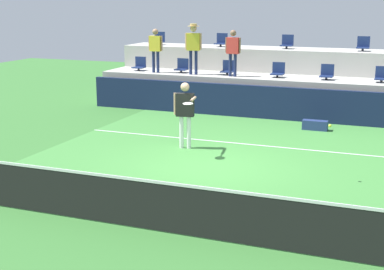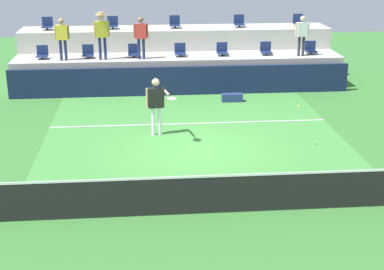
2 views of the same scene
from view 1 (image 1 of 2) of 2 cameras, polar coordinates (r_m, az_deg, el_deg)
The scene contains 23 objects.
ground_plane at distance 13.63m, azimuth 1.39°, elevation -3.16°, with size 40.00×40.00×0.00m, color #336B2D.
court_inner_paint at distance 14.53m, azimuth 2.74°, elevation -2.10°, with size 9.00×10.00×0.01m, color #3D7F38.
court_service_line at distance 15.82m, azimuth 4.37°, elevation -0.81°, with size 9.00×0.06×0.00m, color white.
tennis_net at distance 9.99m, azimuth -6.50°, elevation -6.51°, with size 10.48×0.08×1.07m.
sponsor_backboard at distance 19.11m, azimuth 7.57°, elevation 3.25°, with size 13.00×0.16×1.10m, color #141E42.
seating_tier_lower at distance 20.34m, azimuth 8.47°, elevation 4.06°, with size 13.00×1.80×1.25m, color #ADAAA3.
seating_tier_upper at distance 22.02m, azimuth 9.57°, elevation 5.84°, with size 13.00×1.80×2.10m, color #ADAAA3.
stadium_chair_lower_far_left at distance 21.96m, azimuth -5.29°, elevation 7.04°, with size 0.44×0.40×0.52m.
stadium_chair_lower_left at distance 21.24m, azimuth -1.01°, elevation 6.88°, with size 0.44×0.40×0.52m.
stadium_chair_lower_mid_left at distance 20.63m, azimuth 3.62°, elevation 6.66°, with size 0.44×0.40×0.52m.
stadium_chair_lower_center at distance 20.15m, azimuth 8.64°, elevation 6.37°, with size 0.44×0.40×0.52m.
stadium_chair_lower_mid_right at distance 19.85m, azimuth 13.41°, elevation 6.06°, with size 0.44×0.40×0.52m.
stadium_chair_lower_right at distance 19.69m, azimuth 18.56°, elevation 5.67°, with size 0.44×0.40×0.52m.
stadium_chair_upper_far_left at distance 23.50m, azimuth -3.35°, elevation 9.58°, with size 0.44×0.40×0.52m.
stadium_chair_upper_left at distance 22.52m, azimuth 2.97°, elevation 9.41°, with size 0.44×0.40×0.52m.
stadium_chair_upper_center at distance 21.84m, azimuth 9.55°, elevation 9.12°, with size 0.44×0.40×0.52m.
stadium_chair_upper_right at distance 21.44m, azimuth 16.83°, elevation 8.66°, with size 0.44×0.40×0.52m.
tennis_player at distance 14.99m, azimuth -0.70°, elevation 2.70°, with size 0.90×1.19×1.78m.
spectator_in_grey at distance 21.17m, azimuth -3.69°, elevation 8.87°, with size 0.57×0.22×1.61m.
spectator_with_hat at distance 20.57m, azimuth 0.14°, elevation 9.23°, with size 0.61×0.48×1.82m.
spectator_in_white at distance 20.10m, azimuth 4.14°, elevation 8.64°, with size 0.58×0.23×1.62m.
tennis_ball at distance 12.53m, azimuth 13.71°, elevation 0.91°, with size 0.07×0.07×0.07m.
equipment_bag at distance 17.76m, azimuth 12.27°, elevation 0.97°, with size 0.76×0.28×0.30m, color navy.
Camera 1 is at (4.44, -12.28, 3.90)m, focal length 53.03 mm.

